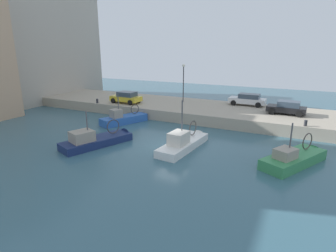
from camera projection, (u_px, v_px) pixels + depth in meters
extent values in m
plane|color=#386070|center=(171.00, 147.00, 23.22)|extent=(80.00, 80.00, 0.00)
cube|color=#ADA08C|center=(213.00, 112.00, 32.95)|extent=(9.00, 56.00, 1.20)
cube|color=white|center=(183.00, 148.00, 22.84)|extent=(6.23, 2.30, 1.25)
cone|color=white|center=(201.00, 137.00, 25.63)|extent=(1.03, 1.68, 1.61)
cube|color=#9E7A51|center=(183.00, 142.00, 22.68)|extent=(5.98, 2.14, 0.08)
cube|color=beige|center=(179.00, 138.00, 21.86)|extent=(1.82, 1.37, 1.02)
cylinder|color=#4C4C51|center=(182.00, 122.00, 21.95)|extent=(0.10, 0.10, 3.53)
torus|color=#3F3833|center=(193.00, 128.00, 23.87)|extent=(1.31, 0.19, 1.31)
sphere|color=white|center=(161.00, 151.00, 21.77)|extent=(0.32, 0.32, 0.32)
cube|color=#2D60B7|center=(124.00, 123.00, 30.46)|extent=(5.48, 3.57, 1.59)
cone|color=#2D60B7|center=(146.00, 119.00, 32.32)|extent=(1.41, 1.72, 1.48)
cube|color=#B2A893|center=(124.00, 117.00, 30.26)|extent=(5.24, 3.37, 0.08)
cube|color=gray|center=(116.00, 114.00, 29.53)|extent=(1.42, 1.40, 0.93)
cylinder|color=#4C4C51|center=(118.00, 106.00, 29.51)|extent=(0.10, 0.10, 2.66)
torus|color=#3F3833|center=(135.00, 109.00, 31.00)|extent=(1.02, 0.49, 1.08)
sphere|color=white|center=(107.00, 122.00, 30.07)|extent=(0.32, 0.32, 0.32)
cube|color=#388951|center=(293.00, 164.00, 19.72)|extent=(5.90, 4.33, 1.51)
cone|color=#388951|center=(316.00, 155.00, 21.51)|extent=(1.59, 1.93, 1.70)
cube|color=#B2A893|center=(294.00, 155.00, 19.53)|extent=(5.63, 4.09, 0.08)
cube|color=gray|center=(285.00, 154.00, 18.77)|extent=(1.80, 1.66, 0.73)
cylinder|color=#4C4C51|center=(290.00, 141.00, 18.78)|extent=(0.10, 0.10, 2.51)
torus|color=#3F3833|center=(307.00, 141.00, 20.22)|extent=(1.16, 0.67, 1.27)
sphere|color=white|center=(266.00, 162.00, 19.52)|extent=(0.32, 0.32, 0.32)
cube|color=navy|center=(97.00, 145.00, 23.60)|extent=(6.36, 3.95, 1.28)
cone|color=navy|center=(129.00, 137.00, 25.83)|extent=(1.46, 1.99, 1.79)
cube|color=#B2A893|center=(97.00, 139.00, 23.44)|extent=(6.08, 3.72, 0.08)
cube|color=gray|center=(82.00, 136.00, 22.46)|extent=(2.14, 1.95, 0.90)
cylinder|color=#4C4C51|center=(87.00, 126.00, 22.59)|extent=(0.10, 0.10, 2.58)
torus|color=#3F3833|center=(113.00, 126.00, 24.36)|extent=(1.22, 0.51, 1.27)
sphere|color=white|center=(71.00, 145.00, 23.11)|extent=(0.32, 0.32, 0.32)
cube|color=gold|center=(126.00, 98.00, 35.14)|extent=(1.96, 3.94, 0.60)
cube|color=#384756|center=(127.00, 94.00, 34.89)|extent=(1.69, 2.23, 0.58)
cylinder|color=black|center=(113.00, 101.00, 35.04)|extent=(0.24, 0.65, 0.64)
cylinder|color=black|center=(122.00, 98.00, 36.59)|extent=(0.24, 0.65, 0.64)
cylinder|color=black|center=(130.00, 103.00, 33.83)|extent=(0.24, 0.65, 0.64)
cylinder|color=black|center=(139.00, 100.00, 35.38)|extent=(0.24, 0.65, 0.64)
cube|color=silver|center=(247.00, 101.00, 33.72)|extent=(1.77, 4.33, 0.62)
cube|color=#384756|center=(249.00, 96.00, 33.47)|extent=(1.54, 2.43, 0.54)
cylinder|color=black|center=(233.00, 103.00, 33.68)|extent=(0.22, 0.64, 0.64)
cylinder|color=black|center=(237.00, 100.00, 35.17)|extent=(0.22, 0.64, 0.64)
cylinder|color=black|center=(258.00, 105.00, 32.41)|extent=(0.22, 0.64, 0.64)
cylinder|color=black|center=(261.00, 102.00, 33.90)|extent=(0.22, 0.64, 0.64)
cube|color=black|center=(286.00, 109.00, 29.24)|extent=(1.94, 3.94, 0.56)
cube|color=#384756|center=(289.00, 104.00, 29.00)|extent=(1.66, 2.23, 0.59)
cylinder|color=black|center=(272.00, 111.00, 29.15)|extent=(0.24, 0.65, 0.64)
cylinder|color=black|center=(274.00, 108.00, 30.67)|extent=(0.24, 0.65, 0.64)
cylinder|color=black|center=(299.00, 114.00, 27.94)|extent=(0.24, 0.65, 0.64)
cylinder|color=black|center=(300.00, 111.00, 29.47)|extent=(0.24, 0.65, 0.64)
cylinder|color=#2D2D33|center=(306.00, 123.00, 24.87)|extent=(0.28, 0.28, 0.55)
cylinder|color=#2D2D33|center=(97.00, 101.00, 35.13)|extent=(0.28, 0.28, 0.55)
cylinder|color=#38383D|center=(183.00, 85.00, 35.39)|extent=(0.12, 0.12, 4.50)
sphere|color=#F2EACC|center=(184.00, 65.00, 34.72)|extent=(0.36, 0.36, 0.36)
cube|color=#B2A899|center=(20.00, 42.00, 38.55)|extent=(10.75, 6.54, 17.66)
cube|color=#B2A899|center=(69.00, 48.00, 46.89)|extent=(8.82, 6.09, 15.88)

